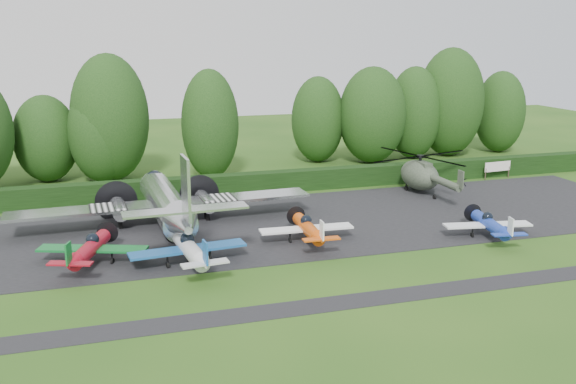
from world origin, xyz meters
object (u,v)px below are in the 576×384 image
object	(u,v)px
transport_plane	(167,204)
light_plane_blue	(490,224)
light_plane_white	(190,249)
helicopter	(420,172)
light_plane_orange	(308,228)
light_plane_red	(90,249)
sign_board	(498,167)

from	to	relation	value
transport_plane	light_plane_blue	size ratio (longest dim) A/B	3.42
light_plane_white	helicopter	world-z (taller)	helicopter
light_plane_orange	light_plane_blue	xyz separation A→B (m)	(13.61, -2.94, -0.05)
light_plane_red	light_plane_blue	xyz separation A→B (m)	(29.14, -2.69, -0.10)
light_plane_red	sign_board	size ratio (longest dim) A/B	2.36
transport_plane	helicopter	distance (m)	25.63
transport_plane	light_plane_red	distance (m)	8.87
light_plane_white	light_plane_red	bearing A→B (deg)	166.53
light_plane_red	helicopter	size ratio (longest dim) A/B	0.58
transport_plane	light_plane_orange	distance (m)	11.56
light_plane_red	light_plane_white	world-z (taller)	light_plane_white
helicopter	light_plane_blue	bearing A→B (deg)	-96.94
transport_plane	helicopter	xyz separation A→B (m)	(25.08, 5.31, -0.18)
light_plane_orange	sign_board	distance (m)	30.11
light_plane_orange	transport_plane	bearing A→B (deg)	143.90
transport_plane	light_plane_blue	bearing A→B (deg)	-19.31
light_plane_orange	sign_board	world-z (taller)	light_plane_orange
light_plane_blue	sign_board	size ratio (longest dim) A/B	2.16
transport_plane	light_plane_white	size ratio (longest dim) A/B	2.92
transport_plane	light_plane_orange	xyz separation A→B (m)	(9.63, -6.31, -1.03)
light_plane_orange	sign_board	size ratio (longest dim) A/B	2.26
helicopter	light_plane_white	bearing A→B (deg)	-149.94
light_plane_red	light_plane_white	distance (m)	6.76
light_plane_blue	helicopter	xyz separation A→B (m)	(1.83, 14.55, 0.91)
light_plane_blue	sign_board	world-z (taller)	light_plane_blue
light_plane_blue	light_plane_red	bearing A→B (deg)	164.42
helicopter	sign_board	xyz separation A→B (m)	(10.90, 2.98, -0.74)
light_plane_red	light_plane_blue	bearing A→B (deg)	-24.73
light_plane_blue	helicopter	world-z (taller)	helicopter
transport_plane	sign_board	world-z (taller)	transport_plane
transport_plane	light_plane_blue	distance (m)	25.04
helicopter	sign_board	world-z (taller)	helicopter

